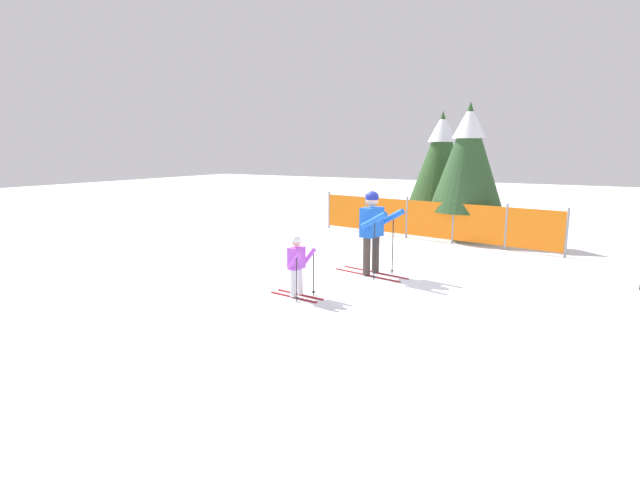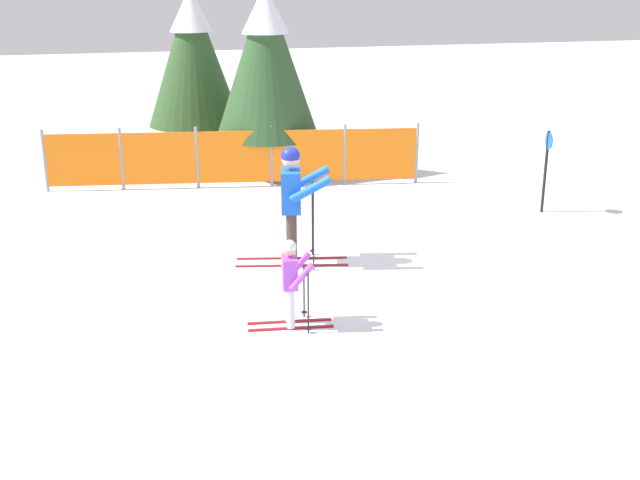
# 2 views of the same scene
# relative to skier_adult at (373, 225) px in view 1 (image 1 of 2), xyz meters

# --- Properties ---
(ground_plane) EXTENTS (60.00, 60.00, 0.00)m
(ground_plane) POSITION_rel_skier_adult_xyz_m (0.06, -0.15, -1.01)
(ground_plane) COLOR white
(skier_adult) EXTENTS (1.62, 0.80, 1.68)m
(skier_adult) POSITION_rel_skier_adult_xyz_m (0.00, 0.00, 0.00)
(skier_adult) COLOR maroon
(skier_adult) RESTS_ON ground_plane
(skier_child) EXTENTS (1.02, 0.52, 1.07)m
(skier_child) POSITION_rel_skier_adult_xyz_m (-0.46, -2.05, -0.39)
(skier_child) COLOR maroon
(skier_child) RESTS_ON ground_plane
(safety_fence) EXTENTS (6.97, 1.08, 1.17)m
(safety_fence) POSITION_rel_skier_adult_xyz_m (-0.24, 4.27, -0.42)
(safety_fence) COLOR gray
(safety_fence) RESTS_ON ground_plane
(conifer_far) EXTENTS (1.97, 1.97, 3.66)m
(conifer_far) POSITION_rel_skier_adult_xyz_m (-0.73, 6.70, 1.25)
(conifer_far) COLOR #4C3823
(conifer_far) RESTS_ON ground_plane
(conifer_near) EXTENTS (2.02, 2.02, 3.75)m
(conifer_near) POSITION_rel_skier_adult_xyz_m (0.53, 5.02, 1.31)
(conifer_near) COLOR #4C3823
(conifer_near) RESTS_ON ground_plane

